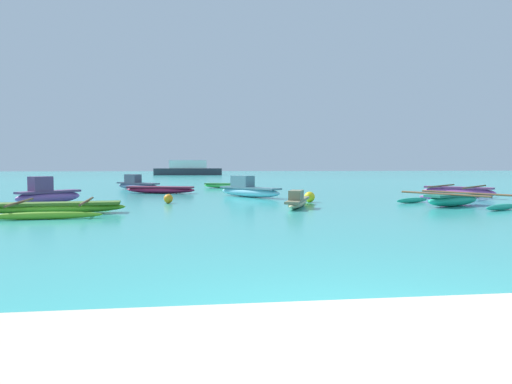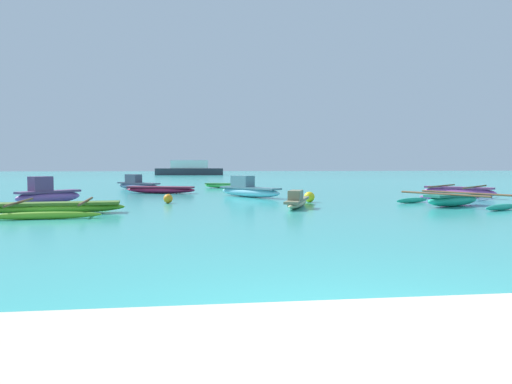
{
  "view_description": "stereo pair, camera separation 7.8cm",
  "coord_description": "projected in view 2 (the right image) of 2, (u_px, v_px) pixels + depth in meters",
  "views": [
    {
      "loc": [
        -1.51,
        -3.18,
        1.41
      ],
      "look_at": [
        1.07,
        16.8,
        0.25
      ],
      "focal_mm": 32.0,
      "sensor_mm": 36.0,
      "label": 1
    },
    {
      "loc": [
        -1.43,
        -3.19,
        1.41
      ],
      "look_at": [
        1.07,
        16.8,
        0.25
      ],
      "focal_mm": 32.0,
      "sensor_mm": 36.0,
      "label": 2
    }
  ],
  "objects": [
    {
      "name": "ground_plane",
      "position": [
        392.0,
        354.0,
        3.41
      ],
      "size": [
        240.0,
        240.0,
        0.0
      ],
      "color": "#38ADA8"
    },
    {
      "name": "moored_boat_0",
      "position": [
        161.0,
        189.0,
        23.34
      ],
      "size": [
        3.75,
        1.93,
        0.35
      ],
      "rotation": [
        0.0,
        0.0,
        -0.32
      ],
      "color": "#AC1C44",
      "rests_on": "ground_plane"
    },
    {
      "name": "moored_boat_1",
      "position": [
        458.0,
        192.0,
        20.05
      ],
      "size": [
        4.16,
        4.06,
        0.54
      ],
      "rotation": [
        0.0,
        0.0,
        -0.83
      ],
      "color": "#BC4EA9",
      "rests_on": "ground_plane"
    },
    {
      "name": "moored_boat_2",
      "position": [
        248.0,
        190.0,
        20.59
      ],
      "size": [
        2.75,
        3.41,
        0.96
      ],
      "rotation": [
        0.0,
        0.0,
        -0.94
      ],
      "color": "#81CBE3",
      "rests_on": "ground_plane"
    },
    {
      "name": "moored_boat_3",
      "position": [
        226.0,
        185.0,
        28.98
      ],
      "size": [
        2.9,
        1.66,
        0.31
      ],
      "rotation": [
        0.0,
        0.0,
        -0.36
      ],
      "color": "#4FDF59",
      "rests_on": "ground_plane"
    },
    {
      "name": "moored_boat_4",
      "position": [
        53.0,
        208.0,
        13.39
      ],
      "size": [
        4.1,
        3.41,
        0.39
      ],
      "rotation": [
        0.0,
        0.0,
        0.1
      ],
      "color": "#6AB024",
      "rests_on": "ground_plane"
    },
    {
      "name": "moored_boat_5",
      "position": [
        453.0,
        200.0,
        15.88
      ],
      "size": [
        3.16,
        4.03,
        0.48
      ],
      "rotation": [
        0.0,
        0.0,
        0.45
      ],
      "color": "teal",
      "rests_on": "ground_plane"
    },
    {
      "name": "moored_boat_6",
      "position": [
        137.0,
        184.0,
        26.67
      ],
      "size": [
        2.93,
        2.94,
        0.91
      ],
      "rotation": [
        0.0,
        0.0,
        -0.79
      ],
      "color": "slate",
      "rests_on": "ground_plane"
    },
    {
      "name": "moored_boat_7",
      "position": [
        48.0,
        194.0,
        16.9
      ],
      "size": [
        2.13,
        2.31,
        1.02
      ],
      "rotation": [
        0.0,
        0.0,
        0.85
      ],
      "color": "#8B51A3",
      "rests_on": "ground_plane"
    },
    {
      "name": "moored_boat_8",
      "position": [
        297.0,
        201.0,
        15.51
      ],
      "size": [
        1.56,
        3.13,
        0.59
      ],
      "rotation": [
        0.0,
        0.0,
        1.21
      ],
      "color": "#C8C38A",
      "rests_on": "ground_plane"
    },
    {
      "name": "mooring_buoy_0",
      "position": [
        309.0,
        197.0,
        17.61
      ],
      "size": [
        0.41,
        0.41,
        0.41
      ],
      "color": "yellow",
      "rests_on": "ground_plane"
    },
    {
      "name": "mooring_buoy_1",
      "position": [
        168.0,
        199.0,
        17.17
      ],
      "size": [
        0.35,
        0.35,
        0.35
      ],
      "color": "orange",
      "rests_on": "ground_plane"
    },
    {
      "name": "distant_ferry",
      "position": [
        189.0,
        169.0,
        69.88
      ],
      "size": [
        10.23,
        2.25,
        2.25
      ],
      "color": "#2D333D",
      "rests_on": "ground_plane"
    }
  ]
}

